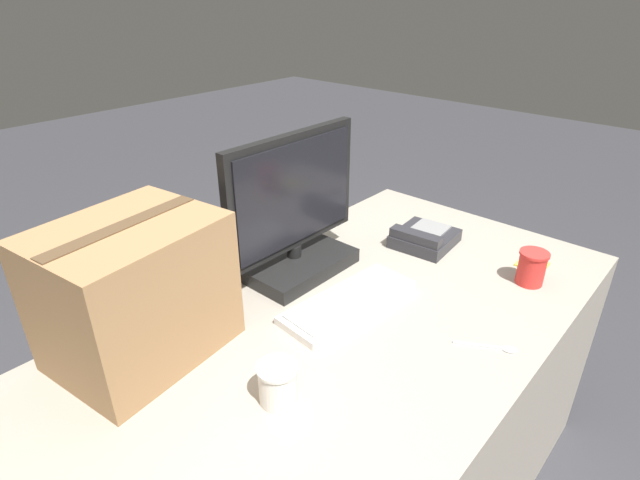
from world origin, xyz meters
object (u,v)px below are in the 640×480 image
object	(u,v)px
spoon	(497,348)
sticky_note_pad	(532,264)
keyboard	(349,301)
cardboard_box	(135,292)
paper_cup_left	(278,384)
paper_cup_right	(532,268)
desk_phone	(424,238)
monitor	(294,221)

from	to	relation	value
spoon	sticky_note_pad	size ratio (longest dim) A/B	1.69
keyboard	cardboard_box	size ratio (longest dim) A/B	1.00
paper_cup_left	cardboard_box	distance (m)	0.39
paper_cup_right	sticky_note_pad	world-z (taller)	paper_cup_right
paper_cup_left	paper_cup_right	size ratio (longest dim) A/B	0.90
keyboard	desk_phone	world-z (taller)	desk_phone
keyboard	paper_cup_right	world-z (taller)	paper_cup_right
keyboard	paper_cup_right	distance (m)	0.55
keyboard	spoon	world-z (taller)	keyboard
keyboard	monitor	bearing A→B (deg)	84.83
monitor	paper_cup_right	distance (m)	0.70
cardboard_box	paper_cup_left	bearing A→B (deg)	-75.05
spoon	paper_cup_left	bearing A→B (deg)	-150.16
keyboard	desk_phone	size ratio (longest dim) A/B	1.93
paper_cup_right	desk_phone	bearing A→B (deg)	89.76
spoon	sticky_note_pad	bearing A→B (deg)	71.03
paper_cup_left	desk_phone	bearing A→B (deg)	9.83
keyboard	paper_cup_left	bearing A→B (deg)	-158.78
monitor	paper_cup_left	world-z (taller)	monitor
paper_cup_right	spoon	world-z (taller)	paper_cup_right
paper_cup_left	sticky_note_pad	bearing A→B (deg)	-11.36
monitor	sticky_note_pad	size ratio (longest dim) A/B	5.86
monitor	paper_cup_right	world-z (taller)	monitor
sticky_note_pad	paper_cup_left	bearing A→B (deg)	168.64
monitor	keyboard	xyz separation A→B (m)	(-0.05, -0.25, -0.15)
paper_cup_left	paper_cup_right	bearing A→B (deg)	-14.90
keyboard	cardboard_box	bearing A→B (deg)	156.81
paper_cup_left	keyboard	bearing A→B (deg)	16.06
monitor	paper_cup_left	distance (m)	0.56
desk_phone	monitor	bearing A→B (deg)	146.53
keyboard	spoon	xyz separation A→B (m)	(0.10, -0.38, -0.01)
paper_cup_right	sticky_note_pad	distance (m)	0.12
sticky_note_pad	paper_cup_right	bearing A→B (deg)	-164.39
monitor	desk_phone	world-z (taller)	monitor
desk_phone	cardboard_box	world-z (taller)	cardboard_box
monitor	cardboard_box	world-z (taller)	monitor
keyboard	sticky_note_pad	distance (m)	0.62
paper_cup_left	spoon	distance (m)	0.54
spoon	paper_cup_right	bearing A→B (deg)	69.50
paper_cup_right	cardboard_box	bearing A→B (deg)	147.69
desk_phone	paper_cup_right	distance (m)	0.36
cardboard_box	sticky_note_pad	world-z (taller)	cardboard_box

